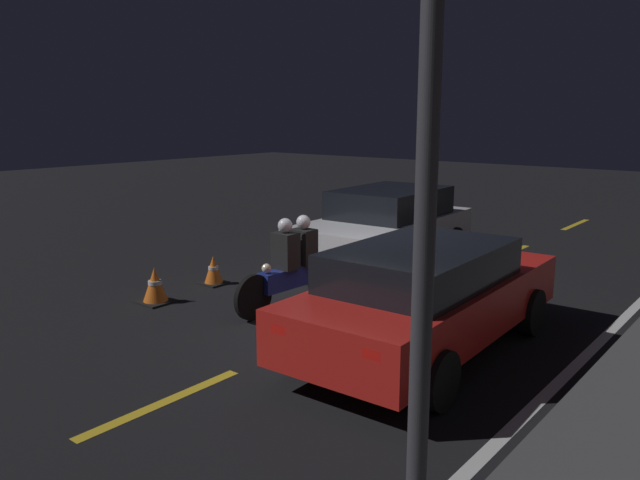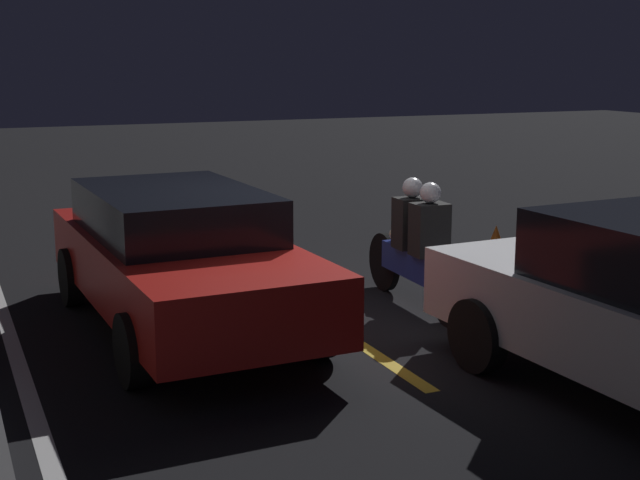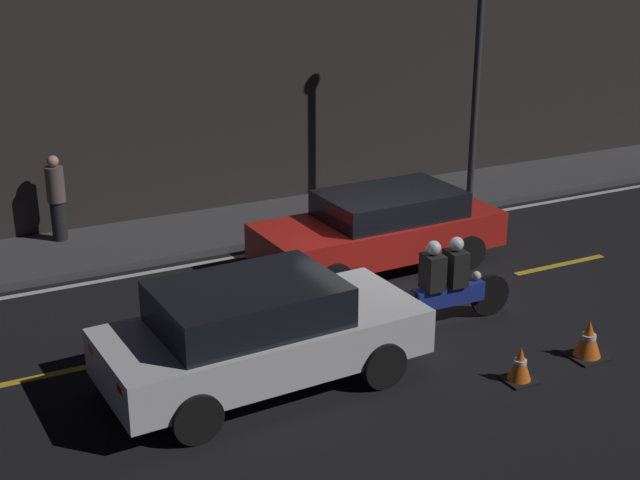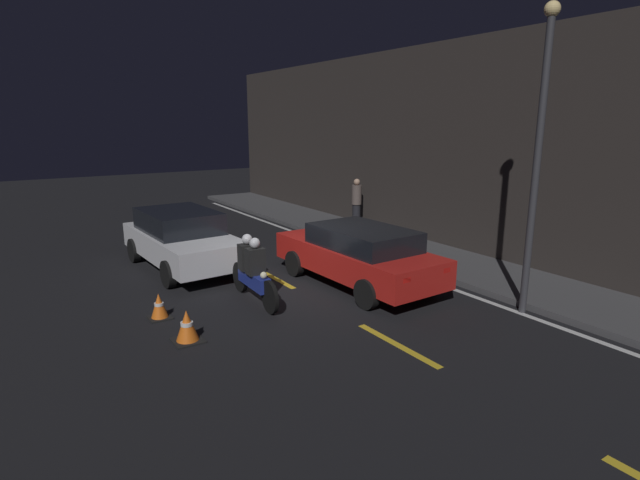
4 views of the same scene
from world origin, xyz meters
TOP-DOWN VIEW (x-y plane):
  - ground_plane at (0.00, 0.00)m, footprint 56.00×56.00m
  - lane_dash_c at (-1.00, 0.00)m, footprint 2.00×0.14m
  - lane_dash_d at (3.50, 0.00)m, footprint 2.00×0.14m
  - lane_dash_e at (8.00, 0.00)m, footprint 2.00×0.14m
  - lane_solid_kerb at (0.00, 3.01)m, footprint 25.20×0.14m
  - taxi_red at (0.56, 1.40)m, footprint 4.46×1.96m
  - motorcycle at (0.20, -1.11)m, footprint 2.22×0.39m
  - traffic_cone_near at (0.10, -3.06)m, footprint 0.42×0.42m
  - traffic_cone_mid at (1.40, -2.95)m, footprint 0.50×0.50m

SIDE VIEW (x-z plane):
  - ground_plane at x=0.00m, z-range 0.00..0.00m
  - lane_solid_kerb at x=0.00m, z-range 0.00..0.01m
  - lane_dash_c at x=-1.00m, z-range 0.00..0.01m
  - lane_dash_d at x=3.50m, z-range 0.00..0.01m
  - lane_dash_e at x=8.00m, z-range 0.00..0.01m
  - traffic_cone_near at x=0.10m, z-range -0.01..0.50m
  - traffic_cone_mid at x=1.40m, z-range -0.01..0.56m
  - motorcycle at x=0.20m, z-range -0.04..1.36m
  - taxi_red at x=0.56m, z-range 0.05..1.44m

